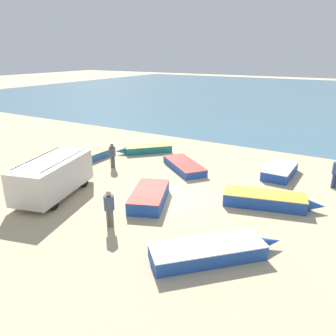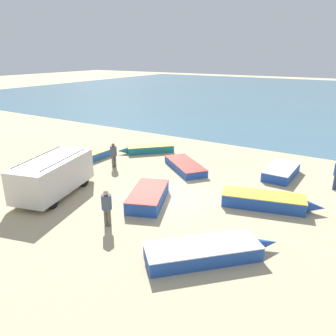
{
  "view_description": "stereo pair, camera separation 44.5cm",
  "coord_description": "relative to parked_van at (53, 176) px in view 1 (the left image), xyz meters",
  "views": [
    {
      "loc": [
        8.51,
        -14.24,
        7.55
      ],
      "look_at": [
        -0.89,
        1.68,
        1.0
      ],
      "focal_mm": 35.0,
      "sensor_mm": 36.0,
      "label": 1
    },
    {
      "loc": [
        8.89,
        -14.01,
        7.55
      ],
      "look_at": [
        -0.89,
        1.68,
        1.0
      ],
      "focal_mm": 35.0,
      "sensor_mm": 36.0,
      "label": 2
    }
  ],
  "objects": [
    {
      "name": "parked_van",
      "position": [
        0.0,
        0.0,
        0.0
      ],
      "size": [
        3.39,
        5.49,
        2.18
      ],
      "rotation": [
        0.0,
        0.0,
        1.84
      ],
      "color": "beige",
      "rests_on": "ground_plane"
    },
    {
      "name": "fisherman_0",
      "position": [
        4.94,
        -1.16,
        -0.08
      ],
      "size": [
        0.47,
        0.47,
        1.77
      ],
      "rotation": [
        0.0,
        0.0,
        5.04
      ],
      "color": "#5B564C",
      "rests_on": "ground_plane"
    },
    {
      "name": "fishing_rowboat_6",
      "position": [
        -2.88,
        5.68,
        -0.86
      ],
      "size": [
        1.53,
        4.12,
        0.56
      ],
      "rotation": [
        0.0,
        0.0,
        1.56
      ],
      "color": "#2D66AD",
      "rests_on": "ground_plane"
    },
    {
      "name": "fisherman_2",
      "position": [
        -0.23,
        5.27,
        -0.11
      ],
      "size": [
        0.45,
        0.45,
        1.72
      ],
      "rotation": [
        0.0,
        0.0,
        5.93
      ],
      "color": "#5B564C",
      "rests_on": "ground_plane"
    },
    {
      "name": "fishing_rowboat_2",
      "position": [
        9.89,
        -1.02,
        -0.84
      ],
      "size": [
        4.52,
        4.54,
        0.61
      ],
      "rotation": [
        0.0,
        0.0,
        0.79
      ],
      "color": "#234CA3",
      "rests_on": "ground_plane"
    },
    {
      "name": "fishing_rowboat_0",
      "position": [
        10.09,
        9.69,
        -0.83
      ],
      "size": [
        1.68,
        4.02,
        0.61
      ],
      "rotation": [
        0.0,
        0.0,
        1.55
      ],
      "color": "#234CA3",
      "rests_on": "ground_plane"
    },
    {
      "name": "fishing_rowboat_1",
      "position": [
        -0.28,
        9.46,
        -0.86
      ],
      "size": [
        3.72,
        3.77,
        0.57
      ],
      "rotation": [
        0.0,
        0.0,
        3.94
      ],
      "color": "#1E757F",
      "rests_on": "ground_plane"
    },
    {
      "name": "fishing_rowboat_4",
      "position": [
        4.1,
        7.52,
        -0.89
      ],
      "size": [
        4.41,
        3.76,
        0.49
      ],
      "rotation": [
        0.0,
        0.0,
        2.48
      ],
      "color": "#234CA3",
      "rests_on": "ground_plane"
    },
    {
      "name": "fishing_rowboat_5",
      "position": [
        10.58,
        4.65,
        -0.8
      ],
      "size": [
        5.1,
        2.4,
        0.67
      ],
      "rotation": [
        0.0,
        0.0,
        0.26
      ],
      "color": "#234CA3",
      "rests_on": "ground_plane"
    },
    {
      "name": "ground_plane",
      "position": [
        5.45,
        3.0,
        -1.14
      ],
      "size": [
        200.0,
        200.0,
        0.0
      ],
      "primitive_type": "plane",
      "color": "tan"
    },
    {
      "name": "sea_water",
      "position": [
        5.45,
        55.0,
        -1.13
      ],
      "size": [
        120.0,
        80.0,
        0.01
      ],
      "primitive_type": "cube",
      "color": "#477084",
      "rests_on": "ground_plane"
    },
    {
      "name": "fishing_rowboat_3",
      "position": [
        5.01,
        2.0,
        -0.8
      ],
      "size": [
        2.82,
        4.29,
        0.69
      ],
      "rotation": [
        0.0,
        0.0,
        1.96
      ],
      "color": "#234CA3",
      "rests_on": "ground_plane"
    }
  ]
}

